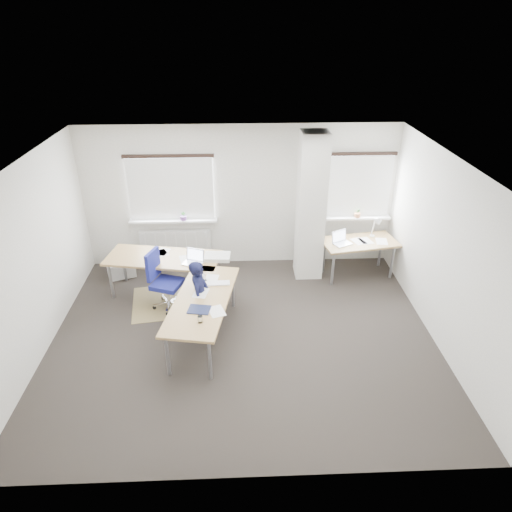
{
  "coord_description": "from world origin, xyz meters",
  "views": [
    {
      "loc": [
        -0.04,
        -5.8,
        4.55
      ],
      "look_at": [
        0.24,
        0.9,
        0.96
      ],
      "focal_mm": 32.0,
      "sensor_mm": 36.0,
      "label": 1
    }
  ],
  "objects_px": {
    "desk_main": "(185,278)",
    "task_chair": "(166,292)",
    "desk_side": "(359,243)",
    "person": "(200,296)"
  },
  "relations": [
    {
      "from": "desk_side",
      "to": "task_chair",
      "type": "distance_m",
      "value": 3.7
    },
    {
      "from": "desk_main",
      "to": "task_chair",
      "type": "relative_size",
      "value": 2.82
    },
    {
      "from": "desk_side",
      "to": "person",
      "type": "relative_size",
      "value": 1.22
    },
    {
      "from": "desk_main",
      "to": "person",
      "type": "xyz_separation_m",
      "value": [
        0.28,
        -0.45,
        -0.08
      ]
    },
    {
      "from": "desk_main",
      "to": "person",
      "type": "bearing_deg",
      "value": -48.19
    },
    {
      "from": "desk_main",
      "to": "task_chair",
      "type": "distance_m",
      "value": 0.58
    },
    {
      "from": "task_chair",
      "to": "person",
      "type": "xyz_separation_m",
      "value": [
        0.65,
        -0.66,
        0.32
      ]
    },
    {
      "from": "desk_main",
      "to": "desk_side",
      "type": "relative_size",
      "value": 1.98
    },
    {
      "from": "desk_main",
      "to": "person",
      "type": "distance_m",
      "value": 0.54
    },
    {
      "from": "desk_side",
      "to": "task_chair",
      "type": "height_order",
      "value": "desk_side"
    }
  ]
}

